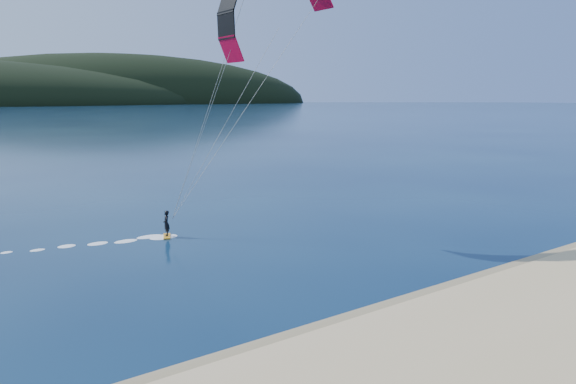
{
  "coord_description": "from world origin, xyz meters",
  "views": [
    {
      "loc": [
        -10.73,
        -11.28,
        9.63
      ],
      "look_at": [
        4.47,
        10.0,
        5.0
      ],
      "focal_mm": 33.5,
      "sensor_mm": 36.0,
      "label": 1
    }
  ],
  "objects": [
    {
      "name": "wet_sand",
      "position": [
        0.0,
        4.5,
        0.05
      ],
      "size": [
        220.0,
        2.5,
        0.1
      ],
      "color": "#8F7D53",
      "rests_on": "ground"
    },
    {
      "name": "kitesurfer_near",
      "position": [
        10.17,
        19.58,
        13.81
      ],
      "size": [
        22.32,
        6.81,
        18.21
      ],
      "color": "orange",
      "rests_on": "ground"
    }
  ]
}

